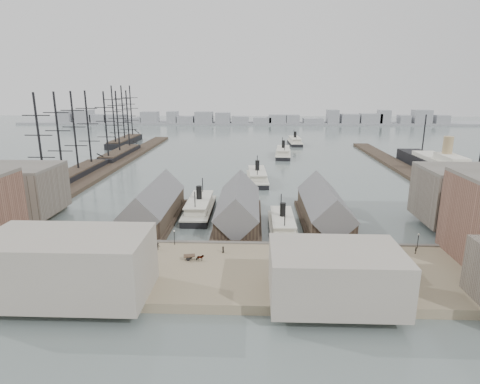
{
  "coord_description": "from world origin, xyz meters",
  "views": [
    {
      "loc": [
        5.01,
        -100.04,
        40.91
      ],
      "look_at": [
        0.0,
        30.0,
        6.0
      ],
      "focal_mm": 30.0,
      "sensor_mm": 36.0,
      "label": 1
    }
  ],
  "objects_px": {
    "ferry_docked_west": "(199,207)",
    "horse_cart_center": "(196,257)",
    "horse_cart_left": "(35,249)",
    "ocean_steamer": "(445,168)",
    "tram": "(388,261)",
    "horse_cart_right": "(339,272)"
  },
  "relations": [
    {
      "from": "ferry_docked_west",
      "to": "horse_cart_center",
      "type": "relative_size",
      "value": 5.69
    },
    {
      "from": "horse_cart_left",
      "to": "horse_cart_center",
      "type": "distance_m",
      "value": 39.63
    },
    {
      "from": "ocean_steamer",
      "to": "horse_cart_left",
      "type": "distance_m",
      "value": 169.37
    },
    {
      "from": "tram",
      "to": "horse_cart_left",
      "type": "distance_m",
      "value": 82.0
    },
    {
      "from": "ferry_docked_west",
      "to": "ocean_steamer",
      "type": "xyz_separation_m",
      "value": [
        105.0,
        59.36,
        1.62
      ]
    },
    {
      "from": "horse_cart_left",
      "to": "horse_cart_center",
      "type": "height_order",
      "value": "horse_cart_left"
    },
    {
      "from": "ferry_docked_west",
      "to": "ocean_steamer",
      "type": "relative_size",
      "value": 0.3
    },
    {
      "from": "tram",
      "to": "ferry_docked_west",
      "type": "bearing_deg",
      "value": 136.08
    },
    {
      "from": "ferry_docked_west",
      "to": "tram",
      "type": "xyz_separation_m",
      "value": [
        47.05,
        -42.93,
        1.65
      ]
    },
    {
      "from": "ferry_docked_west",
      "to": "horse_cart_left",
      "type": "relative_size",
      "value": 6.12
    },
    {
      "from": "ferry_docked_west",
      "to": "tram",
      "type": "relative_size",
      "value": 2.54
    },
    {
      "from": "tram",
      "to": "horse_cart_left",
      "type": "relative_size",
      "value": 2.41
    },
    {
      "from": "horse_cart_left",
      "to": "horse_cart_right",
      "type": "bearing_deg",
      "value": -64.32
    },
    {
      "from": "horse_cart_left",
      "to": "horse_cart_center",
      "type": "xyz_separation_m",
      "value": [
        39.46,
        -3.59,
        -0.0
      ]
    },
    {
      "from": "ferry_docked_west",
      "to": "tram",
      "type": "bearing_deg",
      "value": -42.38
    },
    {
      "from": "ferry_docked_west",
      "to": "horse_cart_center",
      "type": "bearing_deg",
      "value": -83.19
    },
    {
      "from": "tram",
      "to": "horse_cart_center",
      "type": "xyz_separation_m",
      "value": [
        -42.27,
        2.91,
        -1.22
      ]
    },
    {
      "from": "tram",
      "to": "horse_cart_right",
      "type": "height_order",
      "value": "tram"
    },
    {
      "from": "ocean_steamer",
      "to": "horse_cart_center",
      "type": "height_order",
      "value": "ocean_steamer"
    },
    {
      "from": "horse_cart_left",
      "to": "horse_cart_center",
      "type": "bearing_deg",
      "value": -61.72
    },
    {
      "from": "ocean_steamer",
      "to": "tram",
      "type": "relative_size",
      "value": 8.35
    },
    {
      "from": "tram",
      "to": "horse_cart_center",
      "type": "height_order",
      "value": "tram"
    }
  ]
}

